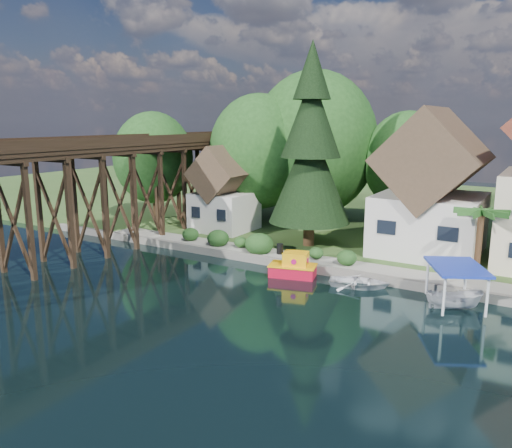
# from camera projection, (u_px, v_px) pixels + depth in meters

# --- Properties ---
(ground) EXTENTS (140.00, 140.00, 0.00)m
(ground) POSITION_uv_depth(u_px,v_px,m) (239.00, 305.00, 28.92)
(ground) COLOR black
(ground) RESTS_ON ground
(bank) EXTENTS (140.00, 52.00, 0.50)m
(bank) POSITION_uv_depth(u_px,v_px,m) (400.00, 211.00, 57.35)
(bank) COLOR #325421
(bank) RESTS_ON ground
(seawall) EXTENTS (60.00, 0.40, 0.62)m
(seawall) POSITION_uv_depth(u_px,v_px,m) (353.00, 275.00, 33.53)
(seawall) COLOR slate
(seawall) RESTS_ON ground
(promenade) EXTENTS (50.00, 2.60, 0.06)m
(promenade) POSITION_uv_depth(u_px,v_px,m) (389.00, 272.00, 33.56)
(promenade) COLOR gray
(promenade) RESTS_ON bank
(trestle_bridge) EXTENTS (4.12, 44.18, 9.30)m
(trestle_bridge) POSITION_uv_depth(u_px,v_px,m) (107.00, 186.00, 40.26)
(trestle_bridge) COLOR black
(trestle_bridge) RESTS_ON ground
(house_left) EXTENTS (7.64, 8.64, 11.02)m
(house_left) POSITION_uv_depth(u_px,v_px,m) (431.00, 193.00, 37.72)
(house_left) COLOR silver
(house_left) RESTS_ON bank
(shed) EXTENTS (5.09, 5.40, 7.85)m
(shed) POSITION_uv_depth(u_px,v_px,m) (224.00, 194.00, 45.85)
(shed) COLOR silver
(shed) RESTS_ON bank
(bg_trees) EXTENTS (49.90, 13.30, 10.57)m
(bg_trees) POSITION_uv_depth(u_px,v_px,m) (377.00, 157.00, 44.72)
(bg_trees) COLOR #382314
(bg_trees) RESTS_ON bank
(shrubs) EXTENTS (15.76, 2.47, 1.70)m
(shrubs) POSITION_uv_depth(u_px,v_px,m) (254.00, 242.00, 38.75)
(shrubs) COLOR #174117
(shrubs) RESTS_ON bank
(conifer) EXTENTS (6.51, 6.51, 16.03)m
(conifer) POSITION_uv_depth(u_px,v_px,m) (311.00, 150.00, 39.21)
(conifer) COLOR #382314
(conifer) RESTS_ON bank
(palm_tree) EXTENTS (4.24, 4.24, 4.73)m
(palm_tree) POSITION_uv_depth(u_px,v_px,m) (481.00, 214.00, 31.97)
(palm_tree) COLOR #382314
(palm_tree) RESTS_ON bank
(tugboat) EXTENTS (3.50, 2.48, 2.30)m
(tugboat) POSITION_uv_depth(u_px,v_px,m) (293.00, 267.00, 34.13)
(tugboat) COLOR red
(tugboat) RESTS_ON ground
(boat_white_a) EXTENTS (4.42, 3.69, 0.79)m
(boat_white_a) POSITION_uv_depth(u_px,v_px,m) (359.00, 281.00, 32.06)
(boat_white_a) COLOR white
(boat_white_a) RESTS_ON ground
(boat_canopy) EXTENTS (4.22, 4.77, 2.56)m
(boat_canopy) POSITION_uv_depth(u_px,v_px,m) (455.00, 290.00, 28.20)
(boat_canopy) COLOR silver
(boat_canopy) RESTS_ON ground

